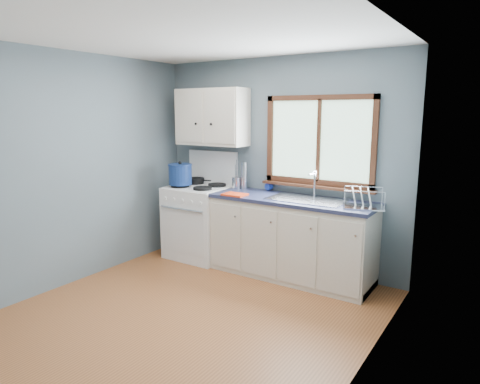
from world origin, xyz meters
The scene contains 18 objects.
floor centered at (0.00, 0.00, -0.01)m, with size 3.20×3.60×0.02m, color #98562B.
ceiling centered at (0.00, 0.00, 2.51)m, with size 3.20×3.60×0.02m, color white.
wall_back centered at (0.00, 1.81, 1.25)m, with size 3.20×0.02×2.50m, color slate.
wall_left centered at (-1.61, 0.00, 1.25)m, with size 0.02×3.60×2.50m, color slate.
wall_right centered at (1.61, 0.00, 1.25)m, with size 0.02×3.60×2.50m, color slate.
gas_range centered at (-0.95, 1.47, 0.49)m, with size 0.76×0.69×1.36m.
base_cabinets centered at (0.36, 1.49, 0.41)m, with size 1.85×0.60×0.88m.
countertop centered at (0.36, 1.49, 0.90)m, with size 1.89×0.64×0.04m, color #1D213B.
sink centered at (0.54, 1.49, 0.86)m, with size 0.84×0.46×0.44m.
window centered at (0.54, 1.77, 1.48)m, with size 1.36×0.10×1.03m.
upper_cabinets centered at (-0.85, 1.63, 1.80)m, with size 0.95×0.35×0.70m.
skillet centered at (-1.12, 1.62, 0.98)m, with size 0.36×0.26×0.05m.
stockpot centered at (-1.13, 1.32, 1.09)m, with size 0.34×0.34×0.30m.
utensil_crock centered at (-0.50, 1.66, 0.99)m, with size 0.15×0.15×0.36m.
thermos centered at (-0.40, 1.69, 1.09)m, with size 0.08×0.08×0.33m, color silver.
soap_bottle centered at (-0.10, 1.73, 1.04)m, with size 0.10×0.10×0.25m, color #1F3BB7.
dish_towel centered at (-0.26, 1.27, 0.93)m, with size 0.27×0.19×0.02m, color red.
dish_rack centered at (1.16, 1.45, 0.97)m, with size 0.47×0.42×0.21m.
Camera 1 is at (2.43, -2.73, 1.87)m, focal length 32.00 mm.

